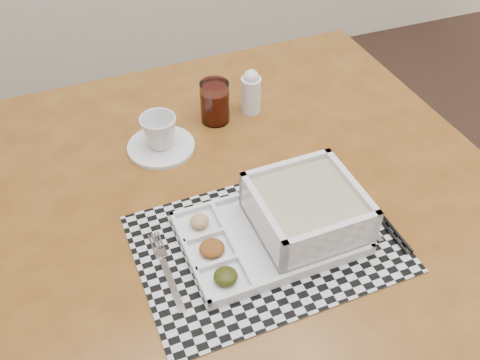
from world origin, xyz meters
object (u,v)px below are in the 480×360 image
at_px(cup, 159,132).
at_px(serving_tray, 296,217).
at_px(dining_table, 242,225).
at_px(juice_glass, 215,103).
at_px(creamer_bottle, 251,92).

bearing_deg(cup, serving_tray, -42.33).
relative_size(dining_table, serving_tray, 3.38).
bearing_deg(juice_glass, cup, -158.36).
bearing_deg(creamer_bottle, serving_tray, -99.34).
distance_m(dining_table, creamer_bottle, 0.33).
bearing_deg(juice_glass, dining_table, -96.98).
relative_size(cup, creamer_bottle, 0.71).
relative_size(serving_tray, juice_glass, 3.29).
distance_m(juice_glass, creamer_bottle, 0.09).
bearing_deg(serving_tray, dining_table, 116.20).
relative_size(dining_table, juice_glass, 11.12).
height_order(dining_table, creamer_bottle, creamer_bottle).
xyz_separation_m(dining_table, cup, (-0.12, 0.21, 0.13)).
xyz_separation_m(serving_tray, cup, (-0.17, 0.33, 0.01)).
distance_m(dining_table, juice_glass, 0.30).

